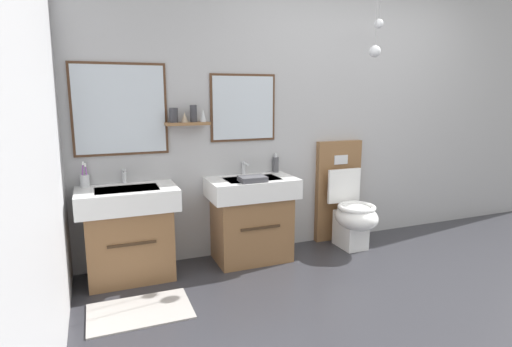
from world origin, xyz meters
The scene contains 12 objects.
ground_plane centered at (0.00, 0.00, -0.05)m, with size 6.64×4.75×0.10m, color #2D2D33.
wall_back centered at (-0.02, 1.71, 1.26)m, with size 5.44×0.59×2.53m.
wall_left centered at (-2.66, 0.00, 1.26)m, with size 0.12×3.55×2.53m, color #A8A8AA.
bath_mat centered at (-2.16, 0.86, 0.01)m, with size 0.68×0.44×0.01m, color #9E9993.
vanity_sink_left centered at (-2.16, 1.45, 0.39)m, with size 0.76×0.48×0.74m.
tap_on_left_sink centered at (-2.16, 1.63, 0.81)m, with size 0.03×0.13×0.11m.
vanity_sink_right centered at (-1.12, 1.45, 0.39)m, with size 0.76×0.48×0.74m.
tap_on_right_sink centered at (-1.12, 1.63, 0.81)m, with size 0.03×0.13×0.11m.
toilet centered at (-0.13, 1.45, 0.38)m, with size 0.48×0.62×1.00m.
toothbrush_cup centered at (-2.46, 1.61, 0.79)m, with size 0.07×0.07×0.20m.
soap_dispenser centered at (-0.81, 1.62, 0.81)m, with size 0.06×0.06×0.18m.
folded_hand_towel centered at (-1.16, 1.31, 0.76)m, with size 0.22×0.16×0.04m, color #47474C.
Camera 1 is at (-2.37, -1.81, 1.46)m, focal length 28.93 mm.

